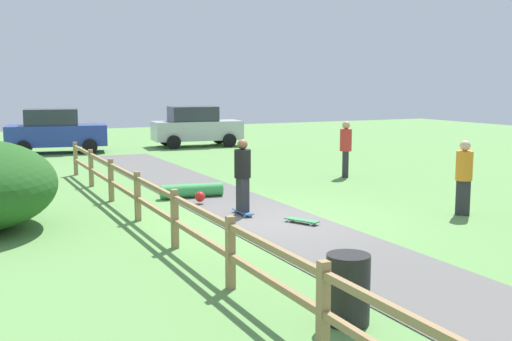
# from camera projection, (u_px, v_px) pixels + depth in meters

# --- Properties ---
(ground_plane) EXTENTS (60.00, 60.00, 0.00)m
(ground_plane) POSITION_uv_depth(u_px,v_px,m) (269.00, 221.00, 13.83)
(ground_plane) COLOR #60934C
(asphalt_path) EXTENTS (2.40, 28.00, 0.02)m
(asphalt_path) POSITION_uv_depth(u_px,v_px,m) (269.00, 220.00, 13.83)
(asphalt_path) COLOR #605E5B
(asphalt_path) RESTS_ON ground_plane
(wooden_fence) EXTENTS (0.12, 18.12, 1.10)m
(wooden_fence) POSITION_uv_depth(u_px,v_px,m) (154.00, 201.00, 12.62)
(wooden_fence) COLOR #997A51
(wooden_fence) RESTS_ON ground_plane
(trash_bin) EXTENTS (0.56, 0.56, 0.90)m
(trash_bin) POSITION_uv_depth(u_px,v_px,m) (348.00, 289.00, 7.88)
(trash_bin) COLOR black
(trash_bin) RESTS_ON ground_plane
(skater_riding) EXTENTS (0.38, 0.80, 1.75)m
(skater_riding) POSITION_uv_depth(u_px,v_px,m) (243.00, 173.00, 14.25)
(skater_riding) COLOR #265999
(skater_riding) RESTS_ON asphalt_path
(skater_fallen) EXTENTS (1.69, 1.36, 0.36)m
(skater_fallen) POSITION_uv_depth(u_px,v_px,m) (192.00, 191.00, 16.48)
(skater_fallen) COLOR green
(skater_fallen) RESTS_ON asphalt_path
(skateboard_loose) EXTENTS (0.53, 0.81, 0.08)m
(skateboard_loose) POSITION_uv_depth(u_px,v_px,m) (302.00, 220.00, 13.48)
(skateboard_loose) COLOR #338C4C
(skateboard_loose) RESTS_ON asphalt_path
(bystander_red) EXTENTS (0.53, 0.53, 1.82)m
(bystander_red) POSITION_uv_depth(u_px,v_px,m) (346.00, 146.00, 20.11)
(bystander_red) COLOR #2D2D33
(bystander_red) RESTS_ON ground_plane
(bystander_orange) EXTENTS (0.54, 0.54, 1.73)m
(bystander_orange) POSITION_uv_depth(u_px,v_px,m) (464.00, 174.00, 14.32)
(bystander_orange) COLOR #2D2D33
(bystander_orange) RESTS_ON ground_plane
(parked_car_blue) EXTENTS (4.43, 2.55, 1.92)m
(parked_car_blue) POSITION_uv_depth(u_px,v_px,m) (56.00, 131.00, 27.15)
(parked_car_blue) COLOR #283D99
(parked_car_blue) RESTS_ON ground_plane
(parked_car_silver) EXTENTS (4.35, 2.33, 1.92)m
(parked_car_silver) POSITION_uv_depth(u_px,v_px,m) (196.00, 126.00, 29.95)
(parked_car_silver) COLOR #B7B7BC
(parked_car_silver) RESTS_ON ground_plane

